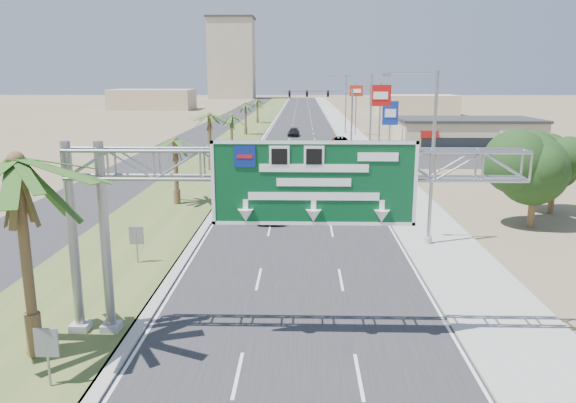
% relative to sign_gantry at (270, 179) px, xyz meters
% --- Properties ---
extents(road, '(12.00, 300.00, 0.02)m').
position_rel_sign_gantry_xyz_m(road, '(1.06, 100.07, -6.05)').
color(road, '#28282B').
rests_on(road, ground).
extents(sidewalk_right, '(4.00, 300.00, 0.10)m').
position_rel_sign_gantry_xyz_m(sidewalk_right, '(9.56, 100.07, -6.01)').
color(sidewalk_right, '#9E9B93').
rests_on(sidewalk_right, ground).
extents(median_grass, '(7.00, 300.00, 0.12)m').
position_rel_sign_gantry_xyz_m(median_grass, '(-8.94, 100.07, -6.00)').
color(median_grass, '#47612A').
rests_on(median_grass, ground).
extents(opposing_road, '(8.00, 300.00, 0.02)m').
position_rel_sign_gantry_xyz_m(opposing_road, '(-15.94, 100.07, -6.05)').
color(opposing_road, '#28282B').
rests_on(opposing_road, ground).
extents(sign_gantry, '(16.75, 1.24, 7.50)m').
position_rel_sign_gantry_xyz_m(sign_gantry, '(0.00, 0.00, 0.00)').
color(sign_gantry, gray).
rests_on(sign_gantry, ground).
extents(palm_near, '(5.70, 5.70, 8.35)m').
position_rel_sign_gantry_xyz_m(palm_near, '(-8.14, -1.93, 0.87)').
color(palm_near, brown).
rests_on(palm_near, ground).
extents(palm_row_b, '(3.99, 3.99, 5.95)m').
position_rel_sign_gantry_xyz_m(palm_row_b, '(-8.44, 22.07, -1.16)').
color(palm_row_b, brown).
rests_on(palm_row_b, ground).
extents(palm_row_c, '(3.99, 3.99, 6.75)m').
position_rel_sign_gantry_xyz_m(palm_row_c, '(-8.44, 38.07, -0.39)').
color(palm_row_c, brown).
rests_on(palm_row_c, ground).
extents(palm_row_d, '(3.99, 3.99, 5.45)m').
position_rel_sign_gantry_xyz_m(palm_row_d, '(-8.44, 56.07, -1.64)').
color(palm_row_d, brown).
rests_on(palm_row_d, ground).
extents(palm_row_e, '(3.99, 3.99, 6.15)m').
position_rel_sign_gantry_xyz_m(palm_row_e, '(-8.44, 75.07, -0.97)').
color(palm_row_e, brown).
rests_on(palm_row_e, ground).
extents(palm_row_f, '(3.99, 3.99, 5.75)m').
position_rel_sign_gantry_xyz_m(palm_row_f, '(-8.44, 100.07, -1.35)').
color(palm_row_f, brown).
rests_on(palm_row_f, ground).
extents(streetlight_near, '(3.27, 0.44, 10.00)m').
position_rel_sign_gantry_xyz_m(streetlight_near, '(8.36, 12.07, -1.36)').
color(streetlight_near, gray).
rests_on(streetlight_near, ground).
extents(streetlight_mid, '(3.27, 0.44, 10.00)m').
position_rel_sign_gantry_xyz_m(streetlight_mid, '(8.36, 42.07, -1.36)').
color(streetlight_mid, gray).
rests_on(streetlight_mid, ground).
extents(streetlight_far, '(3.27, 0.44, 10.00)m').
position_rel_sign_gantry_xyz_m(streetlight_far, '(8.36, 78.07, -1.36)').
color(streetlight_far, gray).
rests_on(streetlight_far, ground).
extents(signal_mast, '(10.28, 0.71, 8.00)m').
position_rel_sign_gantry_xyz_m(signal_mast, '(6.23, 62.05, -1.21)').
color(signal_mast, gray).
rests_on(signal_mast, ground).
extents(store_building, '(18.00, 10.00, 4.00)m').
position_rel_sign_gantry_xyz_m(store_building, '(23.06, 56.07, -4.06)').
color(store_building, '#CBBB89').
rests_on(store_building, ground).
extents(oak_near, '(4.50, 4.50, 6.80)m').
position_rel_sign_gantry_xyz_m(oak_near, '(16.06, 16.07, -1.53)').
color(oak_near, brown).
rests_on(oak_near, ground).
extents(oak_far, '(3.50, 3.50, 5.60)m').
position_rel_sign_gantry_xyz_m(oak_far, '(19.06, 20.07, -2.24)').
color(oak_far, brown).
rests_on(oak_far, ground).
extents(median_signback_a, '(0.75, 0.08, 2.08)m').
position_rel_sign_gantry_xyz_m(median_signback_a, '(-6.74, -3.93, -4.61)').
color(median_signback_a, gray).
rests_on(median_signback_a, ground).
extents(median_signback_b, '(0.75, 0.08, 2.08)m').
position_rel_sign_gantry_xyz_m(median_signback_b, '(-7.44, 8.07, -4.61)').
color(median_signback_b, gray).
rests_on(median_signback_b, ground).
extents(tower_distant, '(20.00, 16.00, 35.00)m').
position_rel_sign_gantry_xyz_m(tower_distant, '(-30.94, 240.07, 11.44)').
color(tower_distant, tan).
rests_on(tower_distant, ground).
extents(building_distant_left, '(24.00, 14.00, 6.00)m').
position_rel_sign_gantry_xyz_m(building_distant_left, '(-43.94, 150.07, -3.06)').
color(building_distant_left, '#CBBB89').
rests_on(building_distant_left, ground).
extents(building_distant_right, '(20.00, 12.00, 5.00)m').
position_rel_sign_gantry_xyz_m(building_distant_right, '(31.06, 130.07, -3.56)').
color(building_distant_right, '#CBBB89').
rests_on(building_distant_right, ground).
extents(car_left_lane, '(2.06, 4.86, 1.64)m').
position_rel_sign_gantry_xyz_m(car_left_lane, '(-0.94, 18.01, -5.24)').
color(car_left_lane, black).
rests_on(car_left_lane, ground).
extents(car_mid_lane, '(1.75, 4.06, 1.30)m').
position_rel_sign_gantry_xyz_m(car_mid_lane, '(1.92, 53.94, -5.41)').
color(car_mid_lane, maroon).
rests_on(car_mid_lane, ground).
extents(car_right_lane, '(2.31, 4.90, 1.36)m').
position_rel_sign_gantry_xyz_m(car_right_lane, '(6.56, 59.69, -5.38)').
color(car_right_lane, gray).
rests_on(car_right_lane, ground).
extents(car_far, '(2.05, 4.51, 1.28)m').
position_rel_sign_gantry_xyz_m(car_far, '(-0.32, 73.36, -5.42)').
color(car_far, black).
rests_on(car_far, ground).
extents(pole_sign_red_near, '(2.41, 0.43, 8.96)m').
position_rel_sign_gantry_xyz_m(pole_sign_red_near, '(10.06, 45.83, 0.98)').
color(pole_sign_red_near, gray).
rests_on(pole_sign_red_near, ground).
extents(pole_sign_blue, '(2.00, 0.37, 6.84)m').
position_rel_sign_gantry_xyz_m(pole_sign_blue, '(12.31, 52.62, -1.14)').
color(pole_sign_blue, gray).
rests_on(pole_sign_blue, ground).
extents(pole_sign_red_far, '(2.20, 0.85, 8.47)m').
position_rel_sign_gantry_xyz_m(pole_sign_red_far, '(10.06, 75.54, 0.63)').
color(pole_sign_red_far, gray).
rests_on(pole_sign_red_far, ground).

